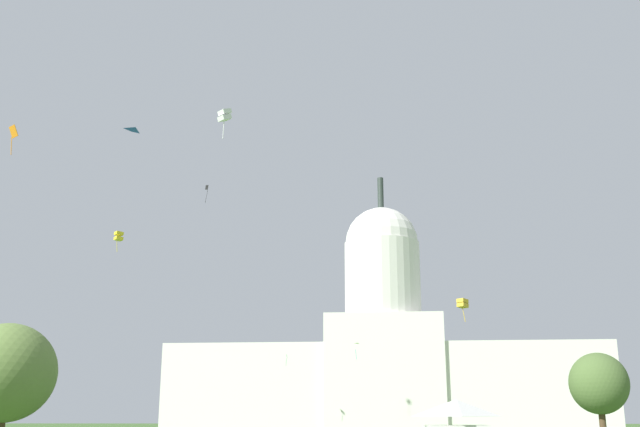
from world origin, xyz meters
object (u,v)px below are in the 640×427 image
object	(u,v)px
tree_east_far	(599,384)
kite_lime_mid	(354,346)
kite_white_mid	(225,115)
kite_green_mid	(287,357)
tree_west_mid	(6,373)
capitol_building	(384,359)
kite_gold_low	(463,303)
kite_black_high	(207,190)
kite_orange_mid	(13,133)
kite_yellow_mid	(119,236)
kite_magenta_low	(612,375)
event_tent	(457,426)
kite_blue_mid	(135,130)

from	to	relation	value
tree_east_far	kite_lime_mid	distance (m)	85.53
kite_white_mid	kite_green_mid	distance (m)	125.09
tree_west_mid	capitol_building	bearing A→B (deg)	76.38
kite_lime_mid	kite_gold_low	distance (m)	91.16
capitol_building	tree_west_mid	xyz separation A→B (m)	(-35.41, -146.14, -12.03)
capitol_building	kite_gold_low	distance (m)	129.91
tree_west_mid	kite_black_high	bearing A→B (deg)	92.40
capitol_building	kite_green_mid	size ratio (longest dim) A/B	41.75
kite_lime_mid	kite_green_mid	distance (m)	23.39
kite_black_high	kite_green_mid	distance (m)	49.73
kite_orange_mid	kite_lime_mid	bearing A→B (deg)	147.63
kite_white_mid	kite_black_high	world-z (taller)	kite_black_high
kite_black_high	kite_gold_low	distance (m)	95.41
kite_yellow_mid	kite_lime_mid	world-z (taller)	kite_yellow_mid
kite_orange_mid	tree_west_mid	bearing A→B (deg)	164.43
capitol_building	kite_magenta_low	bearing A→B (deg)	-74.89
capitol_building	kite_magenta_low	world-z (taller)	capitol_building
tree_west_mid	kite_white_mid	bearing A→B (deg)	-7.33
kite_yellow_mid	capitol_building	bearing A→B (deg)	-62.16
kite_white_mid	kite_gold_low	xyz separation A→B (m)	(24.28, 19.37, -16.19)
kite_green_mid	capitol_building	bearing A→B (deg)	168.36
tree_east_far	kite_orange_mid	bearing A→B (deg)	-152.38
kite_white_mid	kite_magenta_low	bearing A→B (deg)	-99.35
capitol_building	tree_west_mid	bearing A→B (deg)	-103.62
event_tent	kite_gold_low	world-z (taller)	kite_gold_low
tree_east_far	kite_black_high	bearing A→B (deg)	137.81
event_tent	kite_yellow_mid	xyz separation A→B (m)	(-45.33, 24.36, 26.23)
kite_yellow_mid	kite_lime_mid	size ratio (longest dim) A/B	0.88
tree_west_mid	kite_lime_mid	size ratio (longest dim) A/B	4.00
kite_black_high	kite_white_mid	bearing A→B (deg)	-4.29
tree_west_mid	kite_white_mid	distance (m)	32.62
kite_orange_mid	kite_blue_mid	xyz separation A→B (m)	(10.70, 4.77, 1.81)
kite_white_mid	kite_black_high	xyz separation A→B (m)	(-24.85, 92.07, 21.29)
kite_white_mid	kite_gold_low	world-z (taller)	kite_white_mid
kite_blue_mid	kite_lime_mid	bearing A→B (deg)	27.35
tree_east_far	tree_west_mid	distance (m)	69.31
kite_magenta_low	kite_gold_low	world-z (taller)	kite_gold_low
kite_orange_mid	kite_yellow_mid	bearing A→B (deg)	165.55
tree_east_far	kite_black_high	world-z (taller)	kite_black_high
kite_yellow_mid	kite_white_mid	bearing A→B (deg)	169.54
kite_magenta_low	kite_yellow_mid	bearing A→B (deg)	-138.14
kite_green_mid	kite_magenta_low	distance (m)	104.33
kite_orange_mid	kite_black_high	world-z (taller)	kite_black_high
tree_east_far	kite_yellow_mid	bearing A→B (deg)	177.11
kite_orange_mid	kite_yellow_mid	distance (m)	36.29
tree_west_mid	kite_green_mid	size ratio (longest dim) A/B	4.59
capitol_building	kite_green_mid	world-z (taller)	capitol_building
tree_west_mid	kite_black_high	size ratio (longest dim) A/B	3.15
event_tent	tree_east_far	world-z (taller)	tree_east_far
capitol_building	kite_magenta_low	xyz separation A→B (m)	(30.52, -113.06, -10.75)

